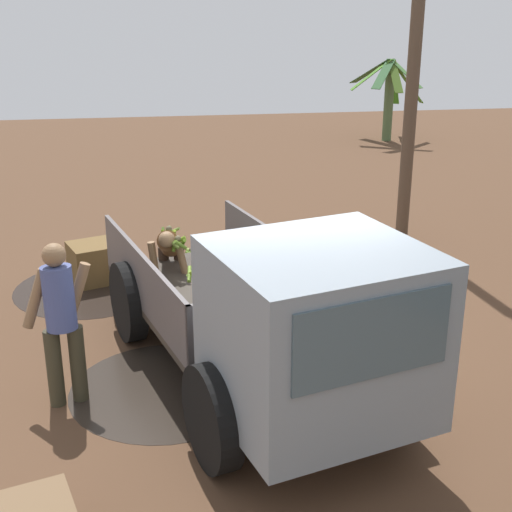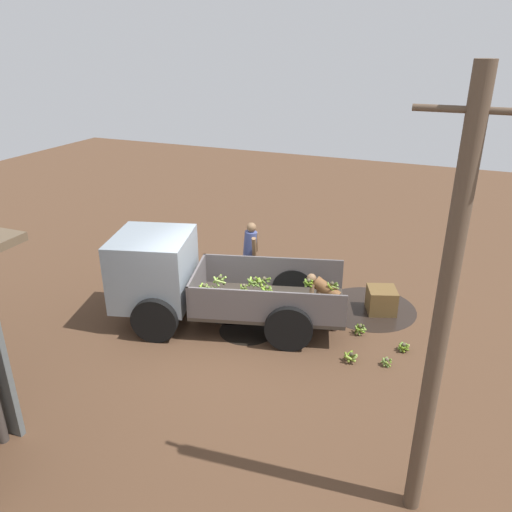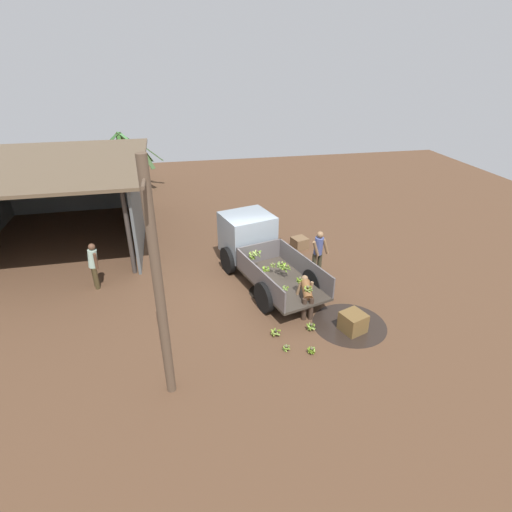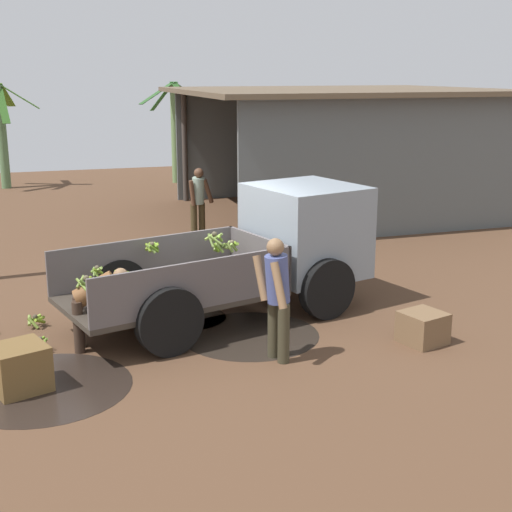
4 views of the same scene
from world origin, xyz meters
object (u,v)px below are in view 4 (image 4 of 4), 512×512
Objects in this scene: person_foreground_visitor at (277,294)px; banana_bunch_on_ground_3 at (35,320)px; cargo_truck at (278,245)px; wooden_crate_0 at (20,368)px; wooden_crate_1 at (423,328)px; person_worker_loading at (95,301)px; person_bystander_near_shed at (198,199)px; banana_bunch_on_ground_1 at (40,344)px.

person_foreground_visitor reaches higher than banana_bunch_on_ground_3.
cargo_truck reaches higher than wooden_crate_0.
cargo_truck is 9.16× the size of wooden_crate_1.
person_worker_loading is (-2.26, 1.14, -0.24)m from person_foreground_visitor.
person_worker_loading is 2.04× the size of wooden_crate_1.
wooden_crate_0 is (-4.03, -2.07, -0.76)m from cargo_truck.
cargo_truck is at bearing 123.80° from wooden_crate_1.
wooden_crate_1 is at bearing -8.07° from person_bystander_near_shed.
cargo_truck is 3.20m from person_worker_loading.
wooden_crate_0 is 1.11× the size of wooden_crate_1.
banana_bunch_on_ground_3 is 2.22m from wooden_crate_0.
banana_bunch_on_ground_3 is at bearing 161.91° from cargo_truck.
person_worker_loading is 7.04m from person_bystander_near_shed.
wooden_crate_0 is (-1.01, -1.08, -0.42)m from person_worker_loading.
person_bystander_near_shed reaches higher than banana_bunch_on_ground_3.
banana_bunch_on_ground_1 is at bearing -49.80° from person_bystander_near_shed.
wooden_crate_1 is at bearing -23.51° from banana_bunch_on_ground_3.
cargo_truck is 4.49× the size of person_worker_loading.
cargo_truck reaches higher than person_worker_loading.
person_bystander_near_shed is (2.91, 6.40, 0.19)m from person_worker_loading.
wooden_crate_0 is (-3.92, -7.48, -0.61)m from person_bystander_near_shed.
cargo_truck is at bearing -126.33° from person_foreground_visitor.
person_foreground_visitor reaches higher than wooden_crate_0.
cargo_truck reaches higher than person_foreground_visitor.
cargo_truck is 2.27m from person_foreground_visitor.
banana_bunch_on_ground_1 is 0.90× the size of banana_bunch_on_ground_3.
person_foreground_visitor is at bearing -20.78° from person_worker_loading.
person_foreground_visitor is 1.47× the size of person_worker_loading.
banana_bunch_on_ground_3 is at bearing -53.28° from person_foreground_visitor.
banana_bunch_on_ground_3 is (-0.05, 1.06, -0.01)m from banana_bunch_on_ground_1.
banana_bunch_on_ground_1 reaches higher than banana_bunch_on_ground_3.
person_worker_loading is at bearing -43.57° from person_foreground_visitor.
person_bystander_near_shed is (-0.10, 5.41, -0.15)m from cargo_truck.
person_bystander_near_shed is 6.50m from banana_bunch_on_ground_3.
banana_bunch_on_ground_1 is at bearing 177.66° from cargo_truck.
person_bystander_near_shed is 5.98× the size of banana_bunch_on_ground_1.
wooden_crate_1 reaches higher than banana_bunch_on_ground_3.
person_bystander_near_shed is at bearing 75.11° from cargo_truck.
person_worker_loading is at bearing -54.30° from banana_bunch_on_ground_3.
person_worker_loading reaches higher than banana_bunch_on_ground_3.
wooden_crate_1 is at bearing -72.19° from cargo_truck.
wooden_crate_1 is (5.47, -0.08, -0.06)m from wooden_crate_0.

